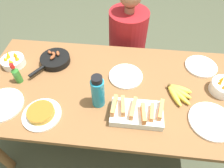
# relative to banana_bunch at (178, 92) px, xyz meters

# --- Properties ---
(ground_plane) EXTENTS (14.00, 14.00, 0.00)m
(ground_plane) POSITION_rel_banana_bunch_xyz_m (-0.44, 0.02, -0.76)
(ground_plane) COLOR #474C38
(dining_table) EXTENTS (1.81, 0.87, 0.74)m
(dining_table) POSITION_rel_banana_bunch_xyz_m (-0.44, 0.02, -0.11)
(dining_table) COLOR brown
(dining_table) RESTS_ON ground_plane
(banana_bunch) EXTENTS (0.17, 0.19, 0.04)m
(banana_bunch) POSITION_rel_banana_bunch_xyz_m (0.00, 0.00, 0.00)
(banana_bunch) COLOR gold
(banana_bunch) RESTS_ON dining_table
(melon_tray) EXTENTS (0.31, 0.18, 0.10)m
(melon_tray) POSITION_rel_banana_bunch_xyz_m (-0.27, -0.19, 0.02)
(melon_tray) COLOR silver
(melon_tray) RESTS_ON dining_table
(skillet) EXTENTS (0.24, 0.31, 0.08)m
(skillet) POSITION_rel_banana_bunch_xyz_m (-0.89, 0.21, 0.01)
(skillet) COLOR black
(skillet) RESTS_ON dining_table
(frittata_plate_center) EXTENTS (0.23, 0.23, 0.05)m
(frittata_plate_center) POSITION_rel_banana_bunch_xyz_m (-0.84, -0.25, 0.00)
(frittata_plate_center) COLOR white
(frittata_plate_center) RESTS_ON dining_table
(empty_plate_near_front) EXTENTS (0.24, 0.24, 0.02)m
(empty_plate_near_front) POSITION_rel_banana_bunch_xyz_m (-0.35, 0.12, -0.01)
(empty_plate_near_front) COLOR white
(empty_plate_near_front) RESTS_ON dining_table
(empty_plate_far_left) EXTENTS (0.27, 0.27, 0.02)m
(empty_plate_far_left) POSITION_rel_banana_bunch_xyz_m (0.18, -0.19, -0.01)
(empty_plate_far_left) COLOR white
(empty_plate_far_left) RESTS_ON dining_table
(empty_plate_far_right) EXTENTS (0.26, 0.26, 0.02)m
(empty_plate_far_right) POSITION_rel_banana_bunch_xyz_m (-1.11, -0.21, -0.01)
(empty_plate_far_right) COLOR white
(empty_plate_far_right) RESTS_ON dining_table
(empty_plate_mid_edge) EXTENTS (0.23, 0.23, 0.02)m
(empty_plate_mid_edge) POSITION_rel_banana_bunch_xyz_m (0.20, 0.28, -0.01)
(empty_plate_mid_edge) COLOR white
(empty_plate_mid_edge) RESTS_ON dining_table
(fruit_bowl_mango) EXTENTS (0.17, 0.17, 0.12)m
(fruit_bowl_mango) POSITION_rel_banana_bunch_xyz_m (0.30, 0.06, 0.02)
(fruit_bowl_mango) COLOR white
(fruit_bowl_mango) RESTS_ON dining_table
(fruit_bowl_citrus) EXTENTS (0.17, 0.17, 0.11)m
(fruit_bowl_citrus) POSITION_rel_banana_bunch_xyz_m (-1.19, 0.15, 0.02)
(fruit_bowl_citrus) COLOR white
(fruit_bowl_citrus) RESTS_ON dining_table
(water_bottle) EXTENTS (0.08, 0.08, 0.24)m
(water_bottle) POSITION_rel_banana_bunch_xyz_m (-0.51, -0.12, 0.10)
(water_bottle) COLOR teal
(water_bottle) RESTS_ON dining_table
(hot_sauce_bottle) EXTENTS (0.05, 0.05, 0.16)m
(hot_sauce_bottle) POSITION_rel_banana_bunch_xyz_m (-1.08, -0.00, 0.05)
(hot_sauce_bottle) COLOR #337F2D
(hot_sauce_bottle) RESTS_ON dining_table
(person_figure) EXTENTS (0.38, 0.38, 1.15)m
(person_figure) POSITION_rel_banana_bunch_xyz_m (-0.36, 0.69, -0.29)
(person_figure) COLOR black
(person_figure) RESTS_ON ground_plane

